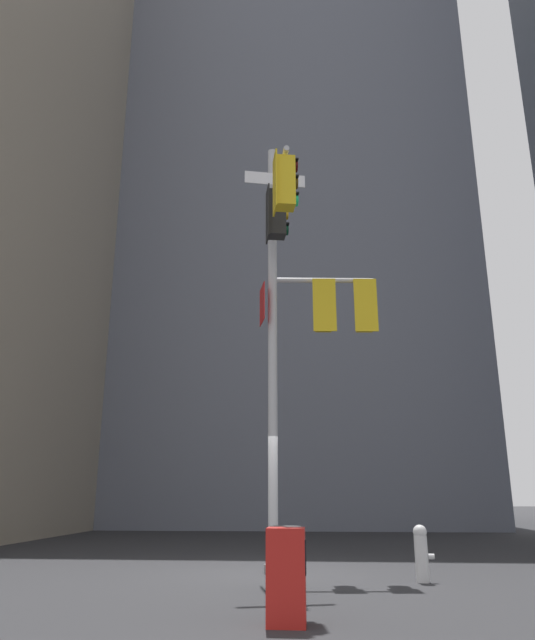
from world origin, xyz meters
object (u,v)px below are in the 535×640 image
Objects in this scene: newspaper_box at (286,576)px; trash_bin at (286,559)px; fire_hydrant at (421,552)px; signal_pole_assembly at (297,288)px.

newspaper_box is 2.26m from trash_bin.
trash_bin reaches higher than fire_hydrant.
newspaper_box is at bearing -90.71° from signal_pole_assembly.
fire_hydrant is 4.15m from newspaper_box.
signal_pole_assembly reaches higher than newspaper_box.
newspaper_box is (-0.05, -4.13, -4.92)m from signal_pole_assembly.
newspaper_box is (-2.09, -3.58, 0.05)m from fire_hydrant.
fire_hydrant is at bearing 59.70° from newspaper_box.
trash_bin is at bearing 93.09° from newspaper_box.
signal_pole_assembly reaches higher than fire_hydrant.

